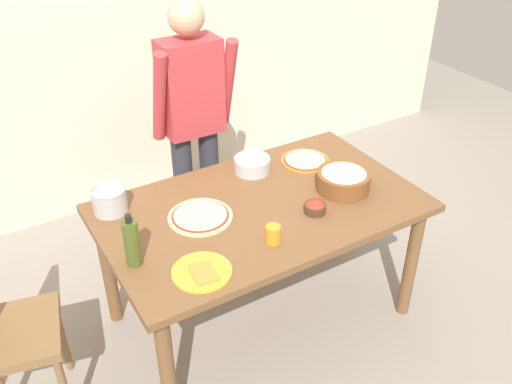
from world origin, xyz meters
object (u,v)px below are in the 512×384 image
(pizza_cooked_on_tray, at_px, (305,161))
(plate_with_slice, at_px, (202,272))
(person_cook, at_px, (193,117))
(pizza_raw_on_board, at_px, (200,216))
(mixing_bowl_steel, at_px, (252,165))
(cup_orange, at_px, (273,234))
(popcorn_bowl, at_px, (343,179))
(dining_table, at_px, (261,220))
(steel_pot, at_px, (109,200))
(small_sauce_bowl, at_px, (315,207))
(olive_oil_bottle, at_px, (132,243))

(pizza_cooked_on_tray, relative_size, plate_with_slice, 1.07)
(person_cook, height_order, pizza_raw_on_board, person_cook)
(mixing_bowl_steel, distance_m, cup_orange, 0.64)
(pizza_raw_on_board, height_order, popcorn_bowl, popcorn_bowl)
(dining_table, distance_m, steel_pot, 0.76)
(small_sauce_bowl, distance_m, cup_orange, 0.32)
(mixing_bowl_steel, bearing_deg, person_cook, 107.25)
(pizza_raw_on_board, bearing_deg, small_sauce_bowl, -25.82)
(pizza_cooked_on_tray, height_order, mixing_bowl_steel, mixing_bowl_steel)
(popcorn_bowl, bearing_deg, plate_with_slice, -166.70)
(steel_pot, bearing_deg, olive_oil_bottle, -95.51)
(popcorn_bowl, bearing_deg, pizza_raw_on_board, 168.74)
(plate_with_slice, relative_size, steel_pot, 1.50)
(dining_table, height_order, plate_with_slice, plate_with_slice)
(pizza_raw_on_board, xyz_separation_m, mixing_bowl_steel, (0.44, 0.25, 0.03))
(pizza_cooked_on_tray, distance_m, small_sauce_bowl, 0.50)
(plate_with_slice, height_order, cup_orange, cup_orange)
(person_cook, height_order, pizza_cooked_on_tray, person_cook)
(pizza_cooked_on_tray, relative_size, mixing_bowl_steel, 1.38)
(popcorn_bowl, relative_size, steel_pot, 1.61)
(dining_table, distance_m, pizza_cooked_on_tray, 0.51)
(pizza_raw_on_board, bearing_deg, pizza_cooked_on_tray, 13.84)
(cup_orange, bearing_deg, pizza_raw_on_board, 120.87)
(popcorn_bowl, bearing_deg, dining_table, 168.13)
(plate_with_slice, height_order, olive_oil_bottle, olive_oil_bottle)
(plate_with_slice, bearing_deg, person_cook, 65.84)
(small_sauce_bowl, relative_size, olive_oil_bottle, 0.43)
(cup_orange, bearing_deg, mixing_bowl_steel, 67.86)
(small_sauce_bowl, height_order, olive_oil_bottle, olive_oil_bottle)
(popcorn_bowl, relative_size, cup_orange, 3.29)
(pizza_cooked_on_tray, xyz_separation_m, steel_pot, (-1.11, 0.10, 0.06))
(pizza_raw_on_board, xyz_separation_m, olive_oil_bottle, (-0.39, -0.16, 0.10))
(olive_oil_bottle, xyz_separation_m, steel_pot, (0.04, 0.44, -0.05))
(person_cook, distance_m, small_sauce_bowl, 0.98)
(pizza_raw_on_board, distance_m, cup_orange, 0.40)
(cup_orange, bearing_deg, small_sauce_bowl, 17.18)
(pizza_cooked_on_tray, bearing_deg, olive_oil_bottle, -163.31)
(pizza_raw_on_board, height_order, mixing_bowl_steel, mixing_bowl_steel)
(mixing_bowl_steel, height_order, cup_orange, cup_orange)
(dining_table, height_order, pizza_raw_on_board, pizza_raw_on_board)
(pizza_cooked_on_tray, bearing_deg, person_cook, 131.03)
(pizza_raw_on_board, relative_size, popcorn_bowl, 1.13)
(pizza_raw_on_board, relative_size, cup_orange, 3.73)
(pizza_raw_on_board, relative_size, mixing_bowl_steel, 1.59)
(mixing_bowl_steel, bearing_deg, dining_table, -113.10)
(pizza_raw_on_board, distance_m, popcorn_bowl, 0.77)
(small_sauce_bowl, bearing_deg, pizza_raw_on_board, 154.18)
(mixing_bowl_steel, xyz_separation_m, small_sauce_bowl, (0.06, -0.50, -0.01))
(olive_oil_bottle, bearing_deg, pizza_raw_on_board, 21.89)
(dining_table, bearing_deg, person_cook, 90.39)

